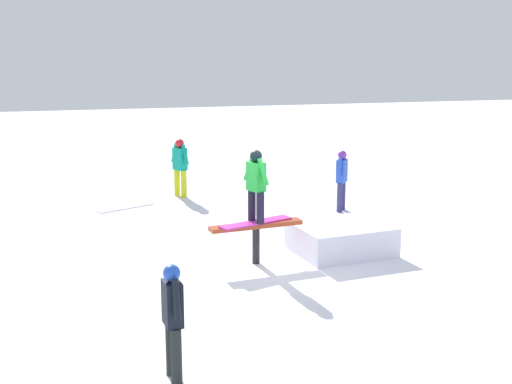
# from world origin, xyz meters

# --- Properties ---
(ground_plane) EXTENTS (60.00, 60.00, 0.00)m
(ground_plane) POSITION_xyz_m (0.00, 0.00, 0.00)
(ground_plane) COLOR white
(rail_feature) EXTENTS (1.83, 0.53, 0.78)m
(rail_feature) POSITION_xyz_m (0.00, 0.00, 0.64)
(rail_feature) COLOR black
(rail_feature) RESTS_ON ground
(snow_kicker_ramp) EXTENTS (1.99, 1.74, 0.58)m
(snow_kicker_ramp) POSITION_xyz_m (-1.80, -0.26, 0.29)
(snow_kicker_ramp) COLOR white
(snow_kicker_ramp) RESTS_ON ground
(main_rider_on_rail) EXTENTS (1.50, 0.80, 1.39)m
(main_rider_on_rail) POSITION_xyz_m (0.00, 0.00, 1.47)
(main_rider_on_rail) COLOR #C62D9D
(main_rider_on_rail) RESTS_ON rail_feature
(bystander_teal) EXTENTS (0.43, 0.65, 1.56)m
(bystander_teal) POSITION_xyz_m (0.57, -6.04, 0.87)
(bystander_teal) COLOR gold
(bystander_teal) RESTS_ON ground
(bystander_blue) EXTENTS (0.42, 0.55, 1.50)m
(bystander_blue) POSITION_xyz_m (-3.03, -3.50, 0.84)
(bystander_blue) COLOR navy
(bystander_blue) RESTS_ON ground
(bystander_black) EXTENTS (0.24, 0.61, 1.51)m
(bystander_black) POSITION_xyz_m (2.13, 4.28, 0.85)
(bystander_black) COLOR black
(bystander_black) RESTS_ON ground
(loose_snowboard_white) EXTENTS (1.45, 0.90, 0.02)m
(loose_snowboard_white) POSITION_xyz_m (2.10, -5.09, 0.01)
(loose_snowboard_white) COLOR white
(loose_snowboard_white) RESTS_ON ground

